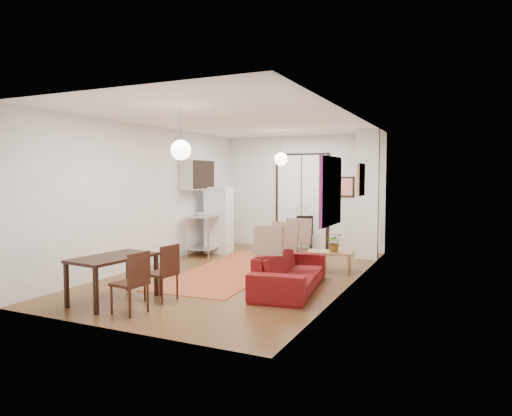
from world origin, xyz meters
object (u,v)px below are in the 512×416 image
at_px(fridge, 219,220).
at_px(dining_chair_far, 133,277).
at_px(dining_chair_near, 164,267).
at_px(black_side_chair, 305,230).
at_px(kitchen_counter, 207,228).
at_px(sofa, 290,270).
at_px(coffee_table, 330,254).
at_px(dining_table, 113,261).

xyz_separation_m(fridge, dining_chair_far, (1.34, -4.76, -0.31)).
distance_m(fridge, dining_chair_near, 4.28).
relative_size(dining_chair_far, black_side_chair, 0.95).
height_order(dining_chair_far, black_side_chair, black_side_chair).
bearing_deg(kitchen_counter, dining_chair_near, -76.31).
bearing_deg(kitchen_counter, fridge, 55.65).
xyz_separation_m(sofa, black_side_chair, (-1.07, 3.90, 0.20)).
distance_m(coffee_table, fridge, 3.22).
distance_m(dining_table, dining_chair_far, 0.67).
bearing_deg(dining_table, kitchen_counter, 102.04).
relative_size(kitchen_counter, fridge, 0.82).
height_order(coffee_table, dining_table, dining_table).
bearing_deg(fridge, kitchen_counter, -124.35).
height_order(sofa, dining_chair_far, dining_chair_far).
bearing_deg(dining_table, coffee_table, 56.95).
distance_m(coffee_table, dining_table, 4.22).
xyz_separation_m(kitchen_counter, black_side_chair, (1.94, 1.52, -0.10)).
bearing_deg(dining_chair_far, fridge, -157.83).
height_order(fridge, dining_chair_near, fridge).
height_order(dining_table, dining_chair_near, dining_chair_near).
xyz_separation_m(coffee_table, black_side_chair, (-1.25, 2.17, 0.19)).
height_order(kitchen_counter, dining_table, kitchen_counter).
distance_m(dining_chair_near, black_side_chair, 5.29).
bearing_deg(dining_chair_far, black_side_chair, -177.91).
xyz_separation_m(coffee_table, fridge, (-3.04, 0.96, 0.47)).
bearing_deg(coffee_table, dining_chair_near, -118.72).
height_order(coffee_table, kitchen_counter, kitchen_counter).
height_order(dining_table, dining_chair_far, dining_chair_far).
bearing_deg(fridge, dining_chair_near, -79.69).
relative_size(fridge, dining_chair_far, 1.89).
xyz_separation_m(dining_table, dining_chair_far, (0.60, -0.27, -0.12)).
bearing_deg(sofa, dining_chair_far, 135.61).
height_order(sofa, dining_chair_near, dining_chair_near).
distance_m(sofa, kitchen_counter, 3.86).
distance_m(sofa, black_side_chair, 4.05).
relative_size(dining_table, black_side_chair, 1.46).
bearing_deg(dining_chair_far, dining_table, -107.59).
bearing_deg(fridge, black_side_chair, 26.12).
distance_m(dining_table, black_side_chair, 5.80).
xyz_separation_m(kitchen_counter, dining_chair_far, (1.49, -4.45, -0.14)).
bearing_deg(dining_chair_near, fridge, -155.28).
height_order(coffee_table, fridge, fridge).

